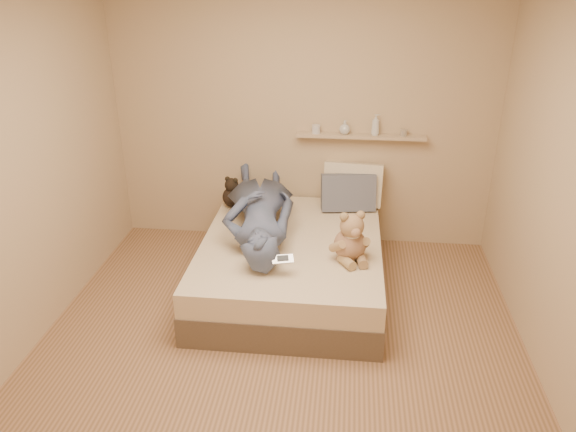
# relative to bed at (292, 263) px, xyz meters

# --- Properties ---
(room) EXTENTS (3.80, 3.80, 3.80)m
(room) POSITION_rel_bed_xyz_m (0.00, -0.93, 1.08)
(room) COLOR #996F4F
(room) RESTS_ON ground
(bed) EXTENTS (1.50, 1.90, 0.45)m
(bed) POSITION_rel_bed_xyz_m (0.00, 0.00, 0.00)
(bed) COLOR brown
(bed) RESTS_ON floor
(game_console) EXTENTS (0.17, 0.10, 0.05)m
(game_console) POSITION_rel_bed_xyz_m (-0.01, -0.58, 0.37)
(game_console) COLOR silver
(game_console) RESTS_ON bed
(teddy_bear) EXTENTS (0.33, 0.34, 0.42)m
(teddy_bear) POSITION_rel_bed_xyz_m (0.49, -0.29, 0.40)
(teddy_bear) COLOR #946951
(teddy_bear) RESTS_ON bed
(dark_plush) EXTENTS (0.19, 0.19, 0.30)m
(dark_plush) POSITION_rel_bed_xyz_m (-0.63, 0.64, 0.36)
(dark_plush) COLOR black
(dark_plush) RESTS_ON bed
(pillow_cream) EXTENTS (0.57, 0.31, 0.43)m
(pillow_cream) POSITION_rel_bed_xyz_m (0.50, 0.83, 0.43)
(pillow_cream) COLOR beige
(pillow_cream) RESTS_ON bed
(pillow_grey) EXTENTS (0.52, 0.28, 0.36)m
(pillow_grey) POSITION_rel_bed_xyz_m (0.46, 0.69, 0.40)
(pillow_grey) COLOR slate
(pillow_grey) RESTS_ON bed
(person) EXTENTS (0.86, 1.75, 0.40)m
(person) POSITION_rel_bed_xyz_m (-0.30, 0.17, 0.43)
(person) COLOR #4A5075
(person) RESTS_ON bed
(wall_shelf) EXTENTS (1.20, 0.12, 0.03)m
(wall_shelf) POSITION_rel_bed_xyz_m (0.55, 0.91, 0.88)
(wall_shelf) COLOR tan
(wall_shelf) RESTS_ON wall_back
(shelf_bottles) EXTENTS (0.88, 0.13, 0.20)m
(shelf_bottles) POSITION_rel_bed_xyz_m (0.50, 0.91, 0.96)
(shelf_bottles) COLOR silver
(shelf_bottles) RESTS_ON wall_shelf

